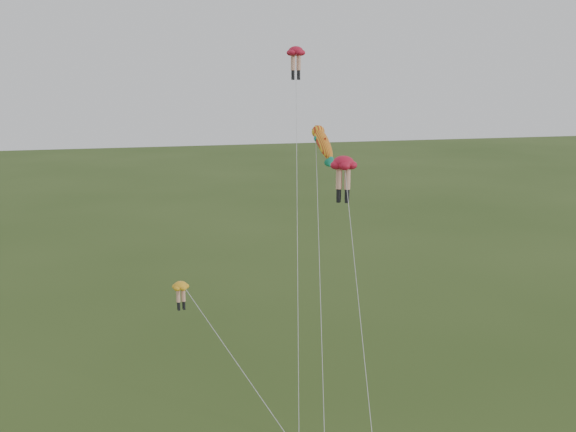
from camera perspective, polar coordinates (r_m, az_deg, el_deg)
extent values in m
plane|color=#2F4619|center=(36.05, 2.07, -18.63)|extent=(300.00, 300.00, 0.00)
ellipsoid|color=red|center=(44.18, 0.70, 14.45)|extent=(1.30, 1.30, 0.65)
cylinder|color=#ECA58B|center=(44.11, 0.44, 13.47)|extent=(0.29, 0.29, 0.99)
cylinder|color=black|center=(44.10, 0.44, 12.51)|extent=(0.22, 0.22, 0.49)
cube|color=black|center=(44.10, 0.44, 12.10)|extent=(0.16, 0.29, 0.14)
cylinder|color=#ECA58B|center=(44.21, 0.95, 13.46)|extent=(0.29, 0.29, 0.99)
cylinder|color=black|center=(44.20, 0.95, 12.51)|extent=(0.22, 0.22, 0.49)
cube|color=black|center=(44.20, 0.95, 12.09)|extent=(0.16, 0.29, 0.14)
cylinder|color=silver|center=(37.81, 0.82, -0.17)|extent=(3.65, 13.99, 20.33)
ellipsoid|color=red|center=(36.68, 4.95, 4.76)|extent=(2.14, 2.14, 0.79)
cylinder|color=#ECA58B|center=(36.85, 4.56, 3.34)|extent=(0.35, 0.35, 1.20)
cylinder|color=black|center=(37.00, 4.53, 1.96)|extent=(0.27, 0.27, 0.60)
cube|color=black|center=(37.07, 4.52, 1.37)|extent=(0.34, 0.40, 0.18)
cylinder|color=#ECA58B|center=(36.77, 5.30, 3.31)|extent=(0.35, 0.35, 1.20)
cylinder|color=black|center=(36.92, 5.27, 1.92)|extent=(0.27, 0.27, 0.60)
cube|color=black|center=(36.99, 5.26, 1.33)|extent=(0.34, 0.40, 0.18)
cylinder|color=silver|center=(34.36, 6.23, -7.06)|extent=(0.99, 8.03, 13.93)
ellipsoid|color=#F4A81F|center=(35.06, -9.54, -6.11)|extent=(1.08, 1.08, 0.47)
cylinder|color=#ECA58B|center=(35.20, -9.73, -6.99)|extent=(0.21, 0.21, 0.72)
cylinder|color=black|center=(35.38, -9.70, -7.81)|extent=(0.16, 0.16, 0.36)
cube|color=black|center=(35.46, -9.69, -8.16)|extent=(0.15, 0.22, 0.10)
cylinder|color=#ECA58B|center=(35.26, -9.28, -6.94)|extent=(0.21, 0.21, 0.72)
cylinder|color=black|center=(35.44, -9.25, -7.76)|extent=(0.16, 0.16, 0.36)
cube|color=black|center=(35.52, -9.23, -8.11)|extent=(0.15, 0.22, 0.10)
cylinder|color=silver|center=(33.06, -3.94, -13.78)|extent=(5.34, 7.96, 7.59)
ellipsoid|color=yellow|center=(41.66, 3.12, 6.57)|extent=(1.15, 3.27, 2.65)
sphere|color=yellow|center=(41.66, 3.12, 6.57)|extent=(1.00, 1.32, 1.26)
cone|color=#158968|center=(41.66, 3.12, 6.57)|extent=(0.79, 1.20, 1.22)
cone|color=#158968|center=(41.66, 3.12, 6.57)|extent=(0.79, 1.20, 1.22)
cone|color=#158968|center=(41.66, 3.12, 6.57)|extent=(0.45, 0.67, 0.68)
cone|color=#158968|center=(41.66, 3.12, 6.57)|extent=(0.45, 0.67, 0.68)
cone|color=red|center=(41.66, 3.12, 6.57)|extent=(0.49, 0.68, 0.66)
cylinder|color=silver|center=(36.99, 3.20, -5.38)|extent=(3.56, 11.90, 14.20)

